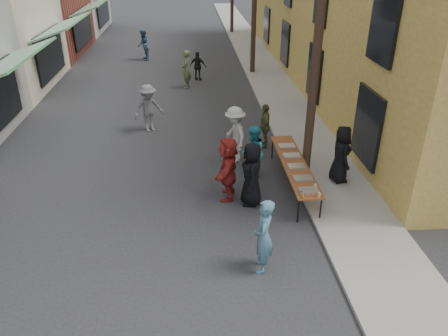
{
  "coord_description": "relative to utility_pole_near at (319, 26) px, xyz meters",
  "views": [
    {
      "loc": [
        0.87,
        -8.63,
        6.47
      ],
      "look_at": [
        1.65,
        1.28,
        1.3
      ],
      "focal_mm": 35.0,
      "sensor_mm": 36.0,
      "label": 1
    }
  ],
  "objects": [
    {
      "name": "guest_front_b",
      "position": [
        -1.99,
        -4.14,
        -3.62
      ],
      "size": [
        0.57,
        0.73,
        1.75
      ],
      "primitive_type": "imported",
      "rotation": [
        0.0,
        0.0,
        -1.84
      ],
      "color": "teal",
      "rests_on": "ground"
    },
    {
      "name": "passerby_left",
      "position": [
        -5.03,
        4.12,
        -3.59
      ],
      "size": [
        1.35,
        1.14,
        1.81
      ],
      "primitive_type": "imported",
      "rotation": [
        0.0,
        0.0,
        0.49
      ],
      "color": "slate",
      "rests_on": "ground"
    },
    {
      "name": "catering_tray_buns_end",
      "position": [
        -0.5,
        0.57,
        -3.71
      ],
      "size": [
        0.5,
        0.33,
        0.08
      ],
      "primitive_type": "cube",
      "color": "tan",
      "rests_on": "serving_table"
    },
    {
      "name": "guest_front_e",
      "position": [
        -0.9,
        2.35,
        -3.71
      ],
      "size": [
        0.42,
        0.94,
        1.58
      ],
      "primitive_type": "imported",
      "rotation": [
        0.0,
        0.0,
        -1.6
      ],
      "color": "#5B6339",
      "rests_on": "ground"
    },
    {
      "name": "guest_front_d",
      "position": [
        -2.05,
        1.29,
        -3.57
      ],
      "size": [
        0.98,
        1.34,
        1.86
      ],
      "primitive_type": "imported",
      "rotation": [
        0.0,
        0.0,
        -1.31
      ],
      "color": "beige",
      "rests_on": "ground"
    },
    {
      "name": "catering_tray_buns",
      "position": [
        -0.5,
        -0.83,
        -3.71
      ],
      "size": [
        0.5,
        0.33,
        0.08
      ],
      "primitive_type": "cube",
      "color": "tan",
      "rests_on": "serving_table"
    },
    {
      "name": "passerby_right",
      "position": [
        -3.61,
        9.61,
        -3.59
      ],
      "size": [
        0.53,
        0.72,
        1.82
      ],
      "primitive_type": "imported",
      "rotation": [
        0.0,
        0.0,
        4.57
      ],
      "color": "#5B6A3D",
      "rests_on": "ground"
    },
    {
      "name": "server",
      "position": [
        0.88,
        -0.47,
        -3.54
      ],
      "size": [
        0.59,
        0.87,
        1.73
      ],
      "primitive_type": "imported",
      "rotation": [
        0.0,
        0.0,
        1.61
      ],
      "color": "black",
      "rests_on": "sidewalk"
    },
    {
      "name": "passerby_mid",
      "position": [
        -3.01,
        10.89,
        -3.76
      ],
      "size": [
        0.93,
        0.65,
        1.47
      ],
      "primitive_type": "imported",
      "rotation": [
        0.0,
        0.0,
        2.77
      ],
      "color": "black",
      "rests_on": "ground"
    },
    {
      "name": "guest_front_a",
      "position": [
        -1.87,
        -1.38,
        -3.6
      ],
      "size": [
        0.59,
        0.89,
        1.8
      ],
      "primitive_type": "imported",
      "rotation": [
        0.0,
        0.0,
        -1.59
      ],
      "color": "black",
      "rests_on": "ground"
    },
    {
      "name": "ground",
      "position": [
        -4.3,
        -3.0,
        -4.5
      ],
      "size": [
        120.0,
        120.0,
        0.0
      ],
      "primitive_type": "plane",
      "color": "#28282B",
      "rests_on": "ground"
    },
    {
      "name": "condiment_jar_b",
      "position": [
        -0.72,
        -2.38,
        -3.71
      ],
      "size": [
        0.07,
        0.07,
        0.08
      ],
      "primitive_type": "cylinder",
      "color": "#A57F26",
      "rests_on": "serving_table"
    },
    {
      "name": "condiment_jar_c",
      "position": [
        -0.72,
        -2.28,
        -3.71
      ],
      "size": [
        0.07,
        0.07,
        0.08
      ],
      "primitive_type": "cylinder",
      "color": "#A57F26",
      "rests_on": "serving_table"
    },
    {
      "name": "passerby_far",
      "position": [
        -6.17,
        15.49,
        -3.59
      ],
      "size": [
        0.8,
        0.97,
        1.82
      ],
      "primitive_type": "imported",
      "rotation": [
        0.0,
        0.0,
        4.85
      ],
      "color": "#415A7E",
      "rests_on": "ground"
    },
    {
      "name": "serving_table",
      "position": [
        -0.5,
        -0.53,
        -3.79
      ],
      "size": [
        0.7,
        4.0,
        0.75
      ],
      "color": "brown",
      "rests_on": "ground"
    },
    {
      "name": "catering_tray_foil_d",
      "position": [
        -0.5,
        -0.13,
        -3.71
      ],
      "size": [
        0.5,
        0.33,
        0.08
      ],
      "primitive_type": "cube",
      "color": "#B2B2B7",
      "rests_on": "serving_table"
    },
    {
      "name": "condiment_jar_a",
      "position": [
        -0.72,
        -2.48,
        -3.71
      ],
      "size": [
        0.07,
        0.07,
        0.08
      ],
      "primitive_type": "cylinder",
      "color": "#A57F26",
      "rests_on": "serving_table"
    },
    {
      "name": "guest_queue_back",
      "position": [
        -2.48,
        -1.0,
        -3.59
      ],
      "size": [
        0.84,
        1.77,
        1.83
      ],
      "primitive_type": "imported",
      "rotation": [
        0.0,
        0.0,
        -1.75
      ],
      "color": "maroon",
      "rests_on": "ground"
    },
    {
      "name": "guest_front_c",
      "position": [
        -1.62,
        0.12,
        -3.67
      ],
      "size": [
        0.7,
        0.86,
        1.66
      ],
      "primitive_type": "imported",
      "rotation": [
        0.0,
        0.0,
        -1.67
      ],
      "color": "teal",
      "rests_on": "ground"
    },
    {
      "name": "cup_stack",
      "position": [
        -0.3,
        -2.43,
        -3.69
      ],
      "size": [
        0.08,
        0.08,
        0.12
      ],
      "primitive_type": "cylinder",
      "color": "tan",
      "rests_on": "serving_table"
    },
    {
      "name": "utility_pole_near",
      "position": [
        0.0,
        0.0,
        0.0
      ],
      "size": [
        0.26,
        0.26,
        9.0
      ],
      "primitive_type": "cylinder",
      "color": "#2D2116",
      "rests_on": "ground"
    },
    {
      "name": "catering_tray_sausage",
      "position": [
        -0.5,
        -2.18,
        -3.71
      ],
      "size": [
        0.5,
        0.33,
        0.08
      ],
      "primitive_type": "cube",
      "color": "maroon",
      "rests_on": "serving_table"
    },
    {
      "name": "sidewalk",
      "position": [
        0.7,
        12.0,
        -4.45
      ],
      "size": [
        2.2,
        60.0,
        0.1
      ],
      "primitive_type": "cube",
      "color": "gray",
      "rests_on": "ground"
    },
    {
      "name": "catering_tray_foil_b",
      "position": [
        -0.5,
        -1.53,
        -3.71
      ],
      "size": [
        0.5,
        0.33,
        0.08
      ],
      "primitive_type": "cube",
      "color": "#B2B2B7",
      "rests_on": "serving_table"
    }
  ]
}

